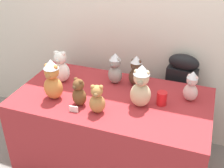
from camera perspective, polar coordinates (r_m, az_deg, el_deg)
The scene contains 13 objects.
wall_back at distance 2.73m, azimuth 5.03°, elevation 14.29°, with size 7.00×0.08×2.60m, color silver.
display_table at distance 2.57m, azimuth 0.00°, elevation -9.83°, with size 1.60×0.87×0.77m, color maroon.
instrument_case at distance 2.87m, azimuth 13.16°, elevation -3.19°, with size 0.29×0.15×0.99m.
teddy_bear_blush at distance 2.32m, azimuth 15.57°, elevation -0.48°, with size 0.14×0.13×0.26m.
teddy_bear_caramel at distance 2.10m, azimuth -3.00°, elevation -3.17°, with size 0.14×0.13×0.24m.
teddy_bear_snow at distance 2.54m, azimuth -10.17°, elevation 3.27°, with size 0.16×0.14×0.29m.
teddy_bear_cocoa at distance 2.45m, azimuth 4.79°, elevation 2.57°, with size 0.14×0.13×0.28m.
teddy_bear_chestnut at distance 2.20m, azimuth -6.62°, elevation -1.78°, with size 0.15×0.14×0.23m.
teddy_bear_ash at distance 2.48m, azimuth 0.62°, elevation 3.08°, with size 0.16×0.14×0.29m.
teddy_bear_ginger at distance 2.29m, azimuth -11.84°, elevation 0.81°, with size 0.16×0.14×0.35m.
teddy_bear_sand at distance 2.15m, azimuth 5.80°, elevation -0.49°, with size 0.17×0.15×0.35m.
party_cup_red at distance 2.25m, azimuth 9.92°, elevation -2.85°, with size 0.08×0.08×0.11m, color red.
name_card_front_left at distance 2.17m, azimuth -7.67°, elevation -4.99°, with size 0.07×0.01×0.05m, color white.
Camera 1 is at (0.67, -1.61, 2.03)m, focal length 45.67 mm.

